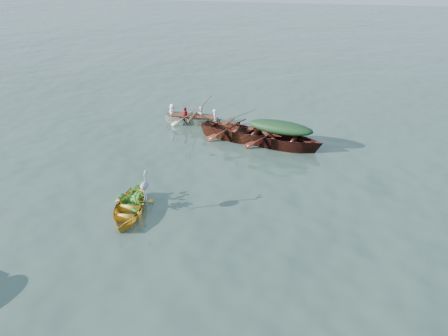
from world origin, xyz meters
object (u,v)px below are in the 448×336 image
object	(u,v)px
green_tarp_boat	(279,147)
open_wooden_boat	(241,140)
heron	(145,190)
rowed_boat	(194,124)
yellow_dinghy	(129,215)

from	to	relation	value
green_tarp_boat	open_wooden_boat	distance (m)	1.73
green_tarp_boat	heron	bearing A→B (deg)	164.05
green_tarp_boat	rowed_boat	distance (m)	4.69
yellow_dinghy	green_tarp_boat	world-z (taller)	green_tarp_boat
rowed_boat	yellow_dinghy	bearing A→B (deg)	-177.17
open_wooden_boat	heron	bearing A→B (deg)	-179.75
green_tarp_boat	heron	size ratio (longest dim) A/B	5.47
yellow_dinghy	green_tarp_boat	xyz separation A→B (m)	(3.81, 6.39, 0.00)
green_tarp_boat	rowed_boat	world-z (taller)	green_tarp_boat
rowed_boat	heron	size ratio (longest dim) A/B	4.16
yellow_dinghy	open_wooden_boat	xyz separation A→B (m)	(2.12, 6.74, 0.00)
green_tarp_boat	heron	world-z (taller)	heron
green_tarp_boat	open_wooden_boat	xyz separation A→B (m)	(-1.69, 0.35, 0.00)
heron	green_tarp_boat	bearing A→B (deg)	51.67
yellow_dinghy	green_tarp_boat	size ratio (longest dim) A/B	0.60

